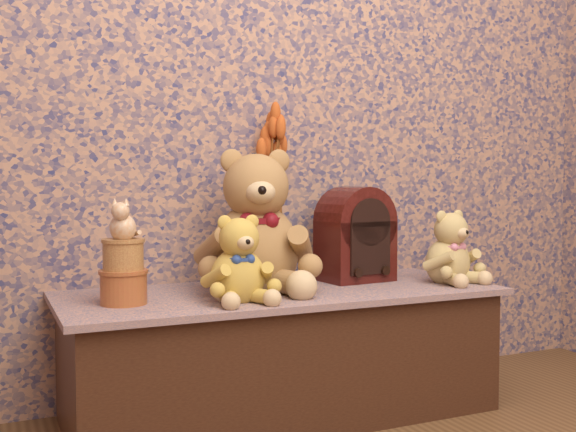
% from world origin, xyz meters
% --- Properties ---
extents(display_shelf, '(1.40, 0.58, 0.41)m').
position_xyz_m(display_shelf, '(0.00, 1.22, 0.20)').
color(display_shelf, '#374572').
rests_on(display_shelf, ground).
extents(teddy_large, '(0.48, 0.53, 0.48)m').
position_xyz_m(teddy_large, '(-0.07, 1.26, 0.65)').
color(teddy_large, olive).
rests_on(teddy_large, display_shelf).
extents(teddy_medium, '(0.22, 0.26, 0.27)m').
position_xyz_m(teddy_medium, '(-0.20, 1.09, 0.54)').
color(teddy_medium, gold).
rests_on(teddy_medium, display_shelf).
extents(teddy_small, '(0.26, 0.29, 0.27)m').
position_xyz_m(teddy_small, '(0.59, 1.14, 0.54)').
color(teddy_small, tan).
rests_on(teddy_small, display_shelf).
extents(cathedral_radio, '(0.26, 0.20, 0.33)m').
position_xyz_m(cathedral_radio, '(0.32, 1.30, 0.57)').
color(cathedral_radio, black).
rests_on(cathedral_radio, display_shelf).
extents(ceramic_vase, '(0.13, 0.13, 0.18)m').
position_xyz_m(ceramic_vase, '(0.05, 1.43, 0.50)').
color(ceramic_vase, tan).
rests_on(ceramic_vase, display_shelf).
extents(dried_stalks, '(0.27, 0.27, 0.41)m').
position_xyz_m(dried_stalks, '(0.05, 1.43, 0.79)').
color(dried_stalks, '#C4531F').
rests_on(dried_stalks, ceramic_vase).
extents(biscuit_tin_lower, '(0.15, 0.15, 0.09)m').
position_xyz_m(biscuit_tin_lower, '(-0.51, 1.17, 0.45)').
color(biscuit_tin_lower, '#B27D34').
rests_on(biscuit_tin_lower, display_shelf).
extents(biscuit_tin_upper, '(0.15, 0.15, 0.09)m').
position_xyz_m(biscuit_tin_upper, '(-0.51, 1.17, 0.55)').
color(biscuit_tin_upper, tan).
rests_on(biscuit_tin_upper, biscuit_tin_lower).
extents(cat_figurine, '(0.12, 0.12, 0.12)m').
position_xyz_m(cat_figurine, '(-0.51, 1.17, 0.65)').
color(cat_figurine, silver).
rests_on(cat_figurine, biscuit_tin_upper).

